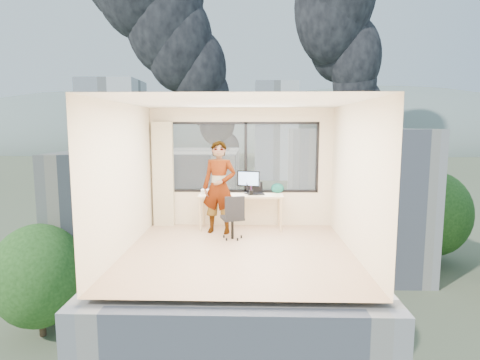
{
  "coord_description": "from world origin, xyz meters",
  "views": [
    {
      "loc": [
        0.21,
        -6.77,
        2.19
      ],
      "look_at": [
        0.0,
        1.0,
        1.15
      ],
      "focal_mm": 29.74,
      "sensor_mm": 36.0,
      "label": 1
    }
  ],
  "objects_px": {
    "chair": "(232,217)",
    "monitor": "(249,182)",
    "laptop": "(256,189)",
    "game_console": "(209,191)",
    "person": "(219,187)",
    "desk": "(241,211)",
    "handbag": "(277,188)"
  },
  "relations": [
    {
      "from": "laptop",
      "to": "chair",
      "type": "bearing_deg",
      "value": -129.47
    },
    {
      "from": "laptop",
      "to": "desk",
      "type": "bearing_deg",
      "value": 173.91
    },
    {
      "from": "handbag",
      "to": "desk",
      "type": "bearing_deg",
      "value": -167.34
    },
    {
      "from": "desk",
      "to": "chair",
      "type": "bearing_deg",
      "value": -100.09
    },
    {
      "from": "chair",
      "to": "person",
      "type": "bearing_deg",
      "value": 104.97
    },
    {
      "from": "chair",
      "to": "person",
      "type": "relative_size",
      "value": 0.47
    },
    {
      "from": "person",
      "to": "monitor",
      "type": "xyz_separation_m",
      "value": [
        0.6,
        0.49,
        0.05
      ]
    },
    {
      "from": "desk",
      "to": "laptop",
      "type": "bearing_deg",
      "value": 4.46
    },
    {
      "from": "monitor",
      "to": "game_console",
      "type": "bearing_deg",
      "value": -169.06
    },
    {
      "from": "person",
      "to": "monitor",
      "type": "relative_size",
      "value": 3.78
    },
    {
      "from": "monitor",
      "to": "laptop",
      "type": "xyz_separation_m",
      "value": [
        0.15,
        -0.11,
        -0.14
      ]
    },
    {
      "from": "desk",
      "to": "laptop",
      "type": "xyz_separation_m",
      "value": [
        0.32,
        0.02,
        0.49
      ]
    },
    {
      "from": "desk",
      "to": "handbag",
      "type": "distance_m",
      "value": 0.96
    },
    {
      "from": "desk",
      "to": "handbag",
      "type": "xyz_separation_m",
      "value": [
        0.8,
        0.21,
        0.48
      ]
    },
    {
      "from": "desk",
      "to": "monitor",
      "type": "distance_m",
      "value": 0.66
    },
    {
      "from": "desk",
      "to": "game_console",
      "type": "bearing_deg",
      "value": 162.69
    },
    {
      "from": "game_console",
      "to": "handbag",
      "type": "distance_m",
      "value": 1.51
    },
    {
      "from": "desk",
      "to": "game_console",
      "type": "distance_m",
      "value": 0.85
    },
    {
      "from": "person",
      "to": "game_console",
      "type": "bearing_deg",
      "value": 126.11
    },
    {
      "from": "chair",
      "to": "game_console",
      "type": "distance_m",
      "value": 1.23
    },
    {
      "from": "laptop",
      "to": "game_console",
      "type": "bearing_deg",
      "value": 158.67
    },
    {
      "from": "monitor",
      "to": "handbag",
      "type": "bearing_deg",
      "value": 23.26
    },
    {
      "from": "person",
      "to": "laptop",
      "type": "bearing_deg",
      "value": 38.0
    },
    {
      "from": "handbag",
      "to": "person",
      "type": "bearing_deg",
      "value": -157.43
    },
    {
      "from": "monitor",
      "to": "game_console",
      "type": "relative_size",
      "value": 1.47
    },
    {
      "from": "monitor",
      "to": "laptop",
      "type": "bearing_deg",
      "value": -19.61
    },
    {
      "from": "game_console",
      "to": "laptop",
      "type": "bearing_deg",
      "value": -13.49
    },
    {
      "from": "chair",
      "to": "desk",
      "type": "bearing_deg",
      "value": 62.41
    },
    {
      "from": "desk",
      "to": "monitor",
      "type": "bearing_deg",
      "value": 39.39
    },
    {
      "from": "desk",
      "to": "chair",
      "type": "height_order",
      "value": "chair"
    },
    {
      "from": "game_console",
      "to": "person",
      "type": "bearing_deg",
      "value": -67.72
    },
    {
      "from": "chair",
      "to": "monitor",
      "type": "height_order",
      "value": "monitor"
    }
  ]
}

